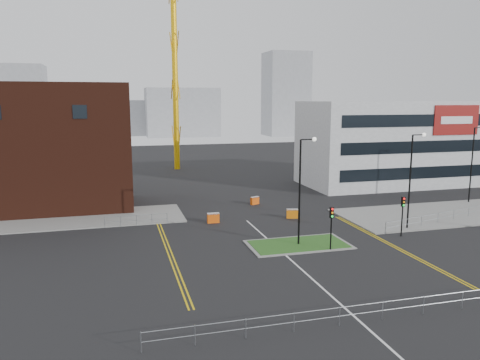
# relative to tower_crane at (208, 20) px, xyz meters

# --- Properties ---
(ground) EXTENTS (200.00, 200.00, 0.00)m
(ground) POSITION_rel_tower_crane_xyz_m (-3.85, -54.91, -25.84)
(ground) COLOR black
(ground) RESTS_ON ground
(pavement_left) EXTENTS (28.00, 8.00, 0.12)m
(pavement_left) POSITION_rel_tower_crane_xyz_m (-23.85, -32.91, -25.78)
(pavement_left) COLOR slate
(pavement_left) RESTS_ON ground
(pavement_right) EXTENTS (24.00, 10.00, 0.12)m
(pavement_right) POSITION_rel_tower_crane_xyz_m (18.15, -40.91, -25.78)
(pavement_right) COLOR slate
(pavement_right) RESTS_ON ground
(island_kerb) EXTENTS (8.60, 4.60, 0.08)m
(island_kerb) POSITION_rel_tower_crane_xyz_m (-1.85, -46.91, -25.80)
(island_kerb) COLOR slate
(island_kerb) RESTS_ON ground
(grass_island) EXTENTS (8.00, 4.00, 0.12)m
(grass_island) POSITION_rel_tower_crane_xyz_m (-1.85, -46.91, -25.78)
(grass_island) COLOR #234C19
(grass_island) RESTS_ON ground
(brick_building) EXTENTS (24.20, 10.07, 14.24)m
(brick_building) POSITION_rel_tower_crane_xyz_m (-26.83, -26.91, -18.99)
(brick_building) COLOR #401A10
(brick_building) RESTS_ON ground
(office_block) EXTENTS (25.00, 12.20, 12.00)m
(office_block) POSITION_rel_tower_crane_xyz_m (22.15, -22.94, -19.84)
(office_block) COLOR #B0B2B5
(office_block) RESTS_ON ground
(tower_crane) EXTENTS (53.01, 1.91, 37.40)m
(tower_crane) POSITION_rel_tower_crane_xyz_m (0.00, 0.00, 0.00)
(tower_crane) COLOR yellow
(tower_crane) RESTS_ON ground
(streetlamp_island) EXTENTS (1.46, 0.36, 9.18)m
(streetlamp_island) POSITION_rel_tower_crane_xyz_m (-1.64, -46.91, -20.43)
(streetlamp_island) COLOR black
(streetlamp_island) RESTS_ON ground
(streetlamp_right_near) EXTENTS (1.46, 0.36, 9.18)m
(streetlamp_right_near) POSITION_rel_tower_crane_xyz_m (10.36, -44.91, -20.43)
(streetlamp_right_near) COLOR black
(streetlamp_right_near) RESTS_ON ground
(streetlamp_right_far) EXTENTS (1.46, 0.36, 9.18)m
(streetlamp_right_far) POSITION_rel_tower_crane_xyz_m (24.36, -36.91, -20.43)
(streetlamp_right_far) COLOR black
(streetlamp_right_far) RESTS_ON ground
(traffic_light_island) EXTENTS (0.28, 0.33, 3.65)m
(traffic_light_island) POSITION_rel_tower_crane_xyz_m (0.15, -48.93, -23.27)
(traffic_light_island) COLOR black
(traffic_light_island) RESTS_ON ground
(traffic_light_right) EXTENTS (0.28, 0.33, 3.65)m
(traffic_light_right) POSITION_rel_tower_crane_xyz_m (8.15, -46.93, -23.27)
(traffic_light_right) COLOR black
(traffic_light_right) RESTS_ON ground
(railing_front) EXTENTS (24.05, 0.05, 1.10)m
(railing_front) POSITION_rel_tower_crane_xyz_m (-3.85, -60.91, -25.06)
(railing_front) COLOR gray
(railing_front) RESTS_ON ground
(railing_left) EXTENTS (6.05, 0.05, 1.10)m
(railing_left) POSITION_rel_tower_crane_xyz_m (-14.85, -36.91, -25.10)
(railing_left) COLOR gray
(railing_left) RESTS_ON ground
(railing_right) EXTENTS (19.05, 5.05, 1.10)m
(railing_right) POSITION_rel_tower_crane_xyz_m (16.65, -43.41, -25.06)
(railing_right) COLOR gray
(railing_right) RESTS_ON ground
(centre_line) EXTENTS (0.15, 30.00, 0.01)m
(centre_line) POSITION_rel_tower_crane_xyz_m (-3.85, -52.91, -25.84)
(centre_line) COLOR silver
(centre_line) RESTS_ON ground
(yellow_left_a) EXTENTS (0.12, 24.00, 0.01)m
(yellow_left_a) POSITION_rel_tower_crane_xyz_m (-12.85, -44.91, -25.84)
(yellow_left_a) COLOR gold
(yellow_left_a) RESTS_ON ground
(yellow_left_b) EXTENTS (0.12, 24.00, 0.01)m
(yellow_left_b) POSITION_rel_tower_crane_xyz_m (-12.55, -44.91, -25.84)
(yellow_left_b) COLOR gold
(yellow_left_b) RESTS_ON ground
(yellow_right_a) EXTENTS (0.12, 20.00, 0.01)m
(yellow_right_a) POSITION_rel_tower_crane_xyz_m (5.65, -48.91, -25.84)
(yellow_right_a) COLOR gold
(yellow_right_a) RESTS_ON ground
(yellow_right_b) EXTENTS (0.12, 20.00, 0.01)m
(yellow_right_b) POSITION_rel_tower_crane_xyz_m (5.95, -48.91, -25.84)
(yellow_right_b) COLOR gold
(yellow_right_b) RESTS_ON ground
(skyline_a) EXTENTS (18.00, 12.00, 22.00)m
(skyline_a) POSITION_rel_tower_crane_xyz_m (-43.85, 65.09, -14.84)
(skyline_a) COLOR gray
(skyline_a) RESTS_ON ground
(skyline_b) EXTENTS (24.00, 12.00, 16.00)m
(skyline_b) POSITION_rel_tower_crane_xyz_m (6.15, 75.09, -17.84)
(skyline_b) COLOR gray
(skyline_b) RESTS_ON ground
(skyline_c) EXTENTS (14.00, 12.00, 28.00)m
(skyline_c) POSITION_rel_tower_crane_xyz_m (41.15, 70.09, -11.84)
(skyline_c) COLOR gray
(skyline_c) RESTS_ON ground
(skyline_d) EXTENTS (30.00, 12.00, 12.00)m
(skyline_d) POSITION_rel_tower_crane_xyz_m (-11.85, 85.09, -19.84)
(skyline_d) COLOR gray
(skyline_d) RESTS_ON ground
(barrier_left) EXTENTS (1.21, 0.43, 1.01)m
(barrier_left) POSITION_rel_tower_crane_xyz_m (-7.35, -37.86, -25.29)
(barrier_left) COLOR #E9550C
(barrier_left) RESTS_ON ground
(barrier_mid) EXTENTS (1.14, 0.77, 0.92)m
(barrier_mid) POSITION_rel_tower_crane_xyz_m (-0.85, -30.91, -25.34)
(barrier_mid) COLOR #ED560D
(barrier_mid) RESTS_ON ground
(barrier_right) EXTENTS (1.23, 0.70, 0.98)m
(barrier_right) POSITION_rel_tower_crane_xyz_m (1.00, -38.21, -25.31)
(barrier_right) COLOR orange
(barrier_right) RESTS_ON ground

